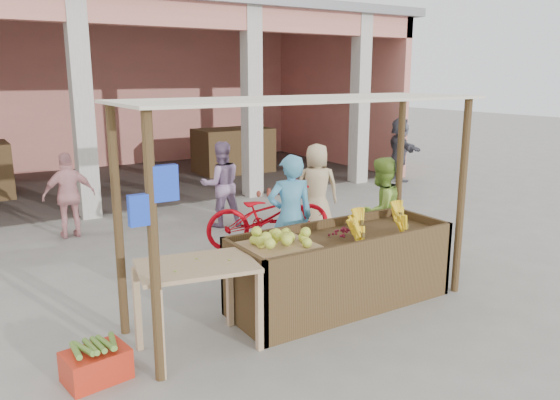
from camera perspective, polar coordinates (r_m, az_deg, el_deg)
ground at (r=6.27m, az=2.58°, el=-11.72°), size 60.00×60.00×0.00m
market_building at (r=14.00m, az=-18.86°, el=12.62°), size 14.40×6.40×4.20m
fruit_stall at (r=6.40m, az=6.34°, el=-7.41°), size 2.60×0.95×0.80m
stall_awning at (r=5.78m, az=2.32°, el=6.58°), size 4.09×1.35×2.39m
banana_heap at (r=6.54m, az=10.30°, el=-2.44°), size 1.15×0.63×0.21m
melon_tray at (r=5.80m, az=-0.19°, el=-4.36°), size 0.74×0.64×0.20m
berry_heap at (r=6.24m, az=6.65°, el=-3.45°), size 0.39×0.32×0.13m
side_table at (r=5.27m, az=-8.64°, el=-8.06°), size 1.21×0.91×0.88m
papaya_pile at (r=5.19m, az=-8.73°, el=-5.55°), size 0.71×0.40×0.20m
red_crate at (r=5.24m, az=-18.66°, el=-16.04°), size 0.58×0.46×0.28m
plantain_bundle at (r=5.15m, az=-18.81°, el=-14.29°), size 0.42×0.29×0.08m
produce_sacks at (r=12.03m, az=-1.16°, el=1.70°), size 0.89×0.67×0.54m
vendor_blue at (r=7.03m, az=1.08°, el=-1.39°), size 0.78×0.68×1.75m
vendor_green at (r=7.69m, az=10.46°, el=-0.92°), size 0.82×0.53×1.60m
motorcycle at (r=8.37m, az=-1.19°, el=-1.48°), size 1.23×2.15×1.06m
shopper_b at (r=9.50m, az=-21.20°, el=0.73°), size 0.89×0.49×1.50m
shopper_c at (r=9.15m, az=3.85°, el=1.71°), size 0.95×0.82×1.68m
shopper_d at (r=14.04m, az=12.41°, el=5.37°), size 1.12×1.67×1.67m
shopper_f at (r=9.57m, az=-6.18°, el=2.05°), size 0.88×0.61×1.64m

